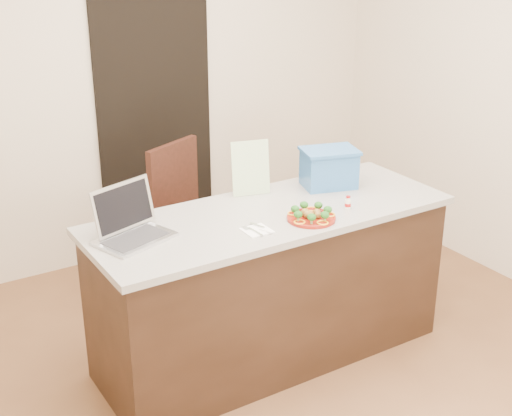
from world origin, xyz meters
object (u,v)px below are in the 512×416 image
yogurt_bottle (348,203)px  chair (182,213)px  plate (311,218)px  napkin (257,230)px  laptop (129,223)px  blue_box (329,168)px  island (270,285)px

yogurt_bottle → chair: (-0.48, 1.13, -0.35)m
plate → napkin: size_ratio=1.92×
yogurt_bottle → laptop: 1.21m
laptop → blue_box: 1.30m
plate → laptop: laptop is taller
yogurt_bottle → blue_box: (0.13, 0.34, 0.09)m
napkin → yogurt_bottle: yogurt_bottle is taller
island → chair: size_ratio=1.96×
island → plate: (0.12, -0.21, 0.47)m
island → blue_box: (0.51, 0.15, 0.58)m
napkin → blue_box: blue_box is taller
yogurt_bottle → blue_box: 0.38m
plate → napkin: 0.33m
plate → blue_box: 0.54m
chair → blue_box: bearing=-76.7°
napkin → blue_box: (0.72, 0.33, 0.11)m
laptop → yogurt_bottle: bearing=-32.2°
laptop → chair: bearing=32.2°
blue_box → napkin: bearing=-138.7°
napkin → yogurt_bottle: (0.59, -0.01, 0.03)m
napkin → blue_box: size_ratio=0.36×
island → napkin: (-0.20, -0.18, 0.46)m
yogurt_bottle → napkin: bearing=179.2°
yogurt_bottle → laptop: (-1.17, 0.29, 0.04)m
napkin → island: bearing=41.6°
blue_box → chair: (-0.60, 0.79, -0.44)m
napkin → chair: size_ratio=0.13×
napkin → yogurt_bottle: size_ratio=1.85×
island → yogurt_bottle: yogurt_bottle is taller
napkin → yogurt_bottle: bearing=-0.8°
plate → chair: bearing=100.5°
plate → chair: 1.22m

